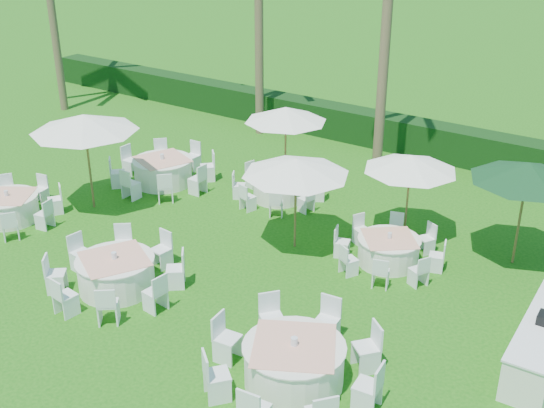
{
  "coord_description": "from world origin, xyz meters",
  "views": [
    {
      "loc": [
        10.18,
        -9.89,
        8.65
      ],
      "look_at": [
        1.19,
        3.16,
        1.3
      ],
      "focal_mm": 45.0,
      "sensor_mm": 36.0,
      "label": 1
    }
  ],
  "objects_px": {
    "umbrella_a": "(84,123)",
    "umbrella_d": "(411,163)",
    "banquet_table_d": "(163,170)",
    "umbrella_c": "(286,114)",
    "umbrella_green": "(528,172)",
    "banquet_table_c": "(294,363)",
    "banquet_table_e": "(279,187)",
    "banquet_table_b": "(116,273)",
    "banquet_table_a": "(9,207)",
    "umbrella_b": "(296,167)",
    "banquet_table_f": "(389,250)"
  },
  "relations": [
    {
      "from": "umbrella_a",
      "to": "umbrella_d",
      "type": "xyz_separation_m",
      "value": [
        8.47,
        3.45,
        -0.44
      ]
    },
    {
      "from": "banquet_table_d",
      "to": "umbrella_c",
      "type": "distance_m",
      "value": 4.39
    },
    {
      "from": "umbrella_c",
      "to": "umbrella_green",
      "type": "bearing_deg",
      "value": -6.04
    },
    {
      "from": "banquet_table_c",
      "to": "umbrella_a",
      "type": "distance_m",
      "value": 10.06
    },
    {
      "from": "banquet_table_d",
      "to": "umbrella_a",
      "type": "relative_size",
      "value": 1.08
    },
    {
      "from": "banquet_table_d",
      "to": "banquet_table_e",
      "type": "relative_size",
      "value": 1.18
    },
    {
      "from": "umbrella_a",
      "to": "banquet_table_e",
      "type": "bearing_deg",
      "value": 40.85
    },
    {
      "from": "banquet_table_e",
      "to": "umbrella_c",
      "type": "relative_size",
      "value": 1.07
    },
    {
      "from": "banquet_table_b",
      "to": "banquet_table_a",
      "type": "bearing_deg",
      "value": 170.53
    },
    {
      "from": "umbrella_b",
      "to": "umbrella_green",
      "type": "height_order",
      "value": "umbrella_green"
    },
    {
      "from": "banquet_table_f",
      "to": "umbrella_green",
      "type": "relative_size",
      "value": 1.0
    },
    {
      "from": "umbrella_a",
      "to": "umbrella_c",
      "type": "xyz_separation_m",
      "value": [
        3.84,
        4.55,
        -0.24
      ]
    },
    {
      "from": "banquet_table_c",
      "to": "umbrella_a",
      "type": "xyz_separation_m",
      "value": [
        -9.25,
        3.31,
        2.17
      ]
    },
    {
      "from": "banquet_table_b",
      "to": "banquet_table_c",
      "type": "height_order",
      "value": "banquet_table_c"
    },
    {
      "from": "banquet_table_a",
      "to": "umbrella_d",
      "type": "relative_size",
      "value": 1.2
    },
    {
      "from": "banquet_table_b",
      "to": "umbrella_green",
      "type": "relative_size",
      "value": 1.18
    },
    {
      "from": "umbrella_c",
      "to": "banquet_table_b",
      "type": "bearing_deg",
      "value": -89.16
    },
    {
      "from": "banquet_table_b",
      "to": "umbrella_b",
      "type": "relative_size",
      "value": 1.17
    },
    {
      "from": "umbrella_b",
      "to": "umbrella_c",
      "type": "xyz_separation_m",
      "value": [
        -2.44,
        3.22,
        0.11
      ]
    },
    {
      "from": "banquet_table_d",
      "to": "umbrella_c",
      "type": "xyz_separation_m",
      "value": [
        3.37,
        2.02,
        1.95
      ]
    },
    {
      "from": "banquet_table_d",
      "to": "umbrella_green",
      "type": "bearing_deg",
      "value": 6.45
    },
    {
      "from": "banquet_table_c",
      "to": "umbrella_b",
      "type": "height_order",
      "value": "umbrella_b"
    },
    {
      "from": "umbrella_a",
      "to": "banquet_table_d",
      "type": "bearing_deg",
      "value": 79.44
    },
    {
      "from": "banquet_table_a",
      "to": "umbrella_a",
      "type": "distance_m",
      "value": 3.25
    },
    {
      "from": "banquet_table_f",
      "to": "umbrella_d",
      "type": "xyz_separation_m",
      "value": [
        -0.24,
        1.51,
        1.81
      ]
    },
    {
      "from": "banquet_table_c",
      "to": "banquet_table_e",
      "type": "relative_size",
      "value": 1.23
    },
    {
      "from": "banquet_table_a",
      "to": "umbrella_b",
      "type": "distance_m",
      "value": 8.5
    },
    {
      "from": "banquet_table_e",
      "to": "banquet_table_a",
      "type": "bearing_deg",
      "value": -134.69
    },
    {
      "from": "umbrella_d",
      "to": "banquet_table_f",
      "type": "bearing_deg",
      "value": -80.97
    },
    {
      "from": "umbrella_b",
      "to": "umbrella_d",
      "type": "height_order",
      "value": "umbrella_b"
    },
    {
      "from": "umbrella_green",
      "to": "banquet_table_e",
      "type": "bearing_deg",
      "value": -179.04
    },
    {
      "from": "banquet_table_b",
      "to": "banquet_table_f",
      "type": "relative_size",
      "value": 1.18
    },
    {
      "from": "umbrella_b",
      "to": "umbrella_d",
      "type": "distance_m",
      "value": 3.04
    },
    {
      "from": "banquet_table_f",
      "to": "umbrella_c",
      "type": "xyz_separation_m",
      "value": [
        -4.87,
        2.61,
        2.02
      ]
    },
    {
      "from": "banquet_table_e",
      "to": "banquet_table_d",
      "type": "bearing_deg",
      "value": -163.49
    },
    {
      "from": "banquet_table_f",
      "to": "umbrella_b",
      "type": "bearing_deg",
      "value": -166.01
    },
    {
      "from": "umbrella_d",
      "to": "banquet_table_d",
      "type": "bearing_deg",
      "value": -173.45
    },
    {
      "from": "banquet_table_c",
      "to": "banquet_table_a",
      "type": "bearing_deg",
      "value": 172.71
    },
    {
      "from": "banquet_table_a",
      "to": "umbrella_b",
      "type": "height_order",
      "value": "umbrella_b"
    },
    {
      "from": "umbrella_a",
      "to": "umbrella_b",
      "type": "relative_size",
      "value": 1.11
    },
    {
      "from": "umbrella_d",
      "to": "banquet_table_b",
      "type": "bearing_deg",
      "value": -125.71
    },
    {
      "from": "banquet_table_d",
      "to": "umbrella_b",
      "type": "distance_m",
      "value": 6.21
    },
    {
      "from": "banquet_table_d",
      "to": "umbrella_a",
      "type": "xyz_separation_m",
      "value": [
        -0.47,
        -2.53,
        2.19
      ]
    },
    {
      "from": "banquet_table_d",
      "to": "umbrella_d",
      "type": "xyz_separation_m",
      "value": [
        8.0,
        0.92,
        1.74
      ]
    },
    {
      "from": "banquet_table_c",
      "to": "banquet_table_d",
      "type": "xyz_separation_m",
      "value": [
        -8.78,
        5.84,
        -0.02
      ]
    },
    {
      "from": "banquet_table_c",
      "to": "umbrella_a",
      "type": "relative_size",
      "value": 1.13
    },
    {
      "from": "banquet_table_e",
      "to": "umbrella_c",
      "type": "xyz_separation_m",
      "value": [
        -0.36,
        0.91,
        2.02
      ]
    },
    {
      "from": "umbrella_c",
      "to": "umbrella_green",
      "type": "distance_m",
      "value": 7.52
    },
    {
      "from": "banquet_table_a",
      "to": "banquet_table_c",
      "type": "relative_size",
      "value": 0.86
    },
    {
      "from": "banquet_table_b",
      "to": "banquet_table_d",
      "type": "distance_m",
      "value": 6.4
    }
  ]
}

